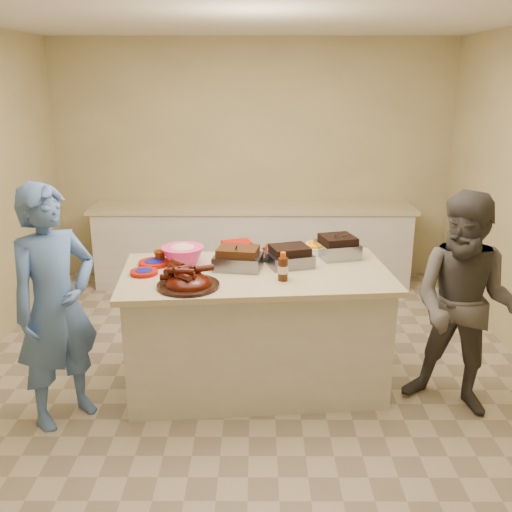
{
  "coord_description": "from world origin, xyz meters",
  "views": [
    {
      "loc": [
        0.06,
        -4.04,
        2.29
      ],
      "look_at": [
        0.04,
        -0.05,
        1.02
      ],
      "focal_mm": 40.0,
      "sensor_mm": 36.0,
      "label": 1
    }
  ],
  "objects_px": {
    "bbq_bottle_a": "(283,280)",
    "bbq_bottle_b": "(282,278)",
    "mustard_bottle": "(223,271)",
    "plastic_cup": "(160,262)",
    "guest_gray": "(453,406)",
    "rib_platter": "(188,287)",
    "roasting_pan": "(337,257)",
    "coleslaw_bowl": "(183,263)",
    "island": "(256,383)",
    "guest_blue": "(68,416)"
  },
  "relations": [
    {
      "from": "bbq_bottle_b",
      "to": "guest_gray",
      "type": "xyz_separation_m",
      "value": [
        1.25,
        -0.18,
        -0.92
      ]
    },
    {
      "from": "bbq_bottle_b",
      "to": "roasting_pan",
      "type": "bearing_deg",
      "value": 48.06
    },
    {
      "from": "bbq_bottle_b",
      "to": "guest_gray",
      "type": "relative_size",
      "value": 0.12
    },
    {
      "from": "bbq_bottle_a",
      "to": "plastic_cup",
      "type": "relative_size",
      "value": 2.16
    },
    {
      "from": "bbq_bottle_a",
      "to": "plastic_cup",
      "type": "bearing_deg",
      "value": 155.79
    },
    {
      "from": "island",
      "to": "rib_platter",
      "type": "relative_size",
      "value": 4.57
    },
    {
      "from": "roasting_pan",
      "to": "plastic_cup",
      "type": "height_order",
      "value": "roasting_pan"
    },
    {
      "from": "island",
      "to": "plastic_cup",
      "type": "bearing_deg",
      "value": 158.42
    },
    {
      "from": "roasting_pan",
      "to": "guest_blue",
      "type": "bearing_deg",
      "value": -172.72
    },
    {
      "from": "bbq_bottle_a",
      "to": "bbq_bottle_b",
      "type": "bearing_deg",
      "value": 91.56
    },
    {
      "from": "rib_platter",
      "to": "coleslaw_bowl",
      "type": "bearing_deg",
      "value": 100.91
    },
    {
      "from": "guest_gray",
      "to": "guest_blue",
      "type": "bearing_deg",
      "value": -147.56
    },
    {
      "from": "rib_platter",
      "to": "bbq_bottle_a",
      "type": "relative_size",
      "value": 2.08
    },
    {
      "from": "guest_blue",
      "to": "guest_gray",
      "type": "relative_size",
      "value": 1.05
    },
    {
      "from": "coleslaw_bowl",
      "to": "bbq_bottle_b",
      "type": "distance_m",
      "value": 0.82
    },
    {
      "from": "roasting_pan",
      "to": "guest_blue",
      "type": "xyz_separation_m",
      "value": [
        -1.97,
        -0.81,
        -0.92
      ]
    },
    {
      "from": "coleslaw_bowl",
      "to": "bbq_bottle_a",
      "type": "height_order",
      "value": "coleslaw_bowl"
    },
    {
      "from": "roasting_pan",
      "to": "guest_gray",
      "type": "height_order",
      "value": "roasting_pan"
    },
    {
      "from": "guest_blue",
      "to": "bbq_bottle_b",
      "type": "bearing_deg",
      "value": -37.22
    },
    {
      "from": "mustard_bottle",
      "to": "plastic_cup",
      "type": "bearing_deg",
      "value": 157.06
    },
    {
      "from": "coleslaw_bowl",
      "to": "guest_blue",
      "type": "height_order",
      "value": "coleslaw_bowl"
    },
    {
      "from": "island",
      "to": "rib_platter",
      "type": "bearing_deg",
      "value": -149.46
    },
    {
      "from": "roasting_pan",
      "to": "bbq_bottle_b",
      "type": "distance_m",
      "value": 0.68
    },
    {
      "from": "coleslaw_bowl",
      "to": "bbq_bottle_a",
      "type": "distance_m",
      "value": 0.84
    },
    {
      "from": "roasting_pan",
      "to": "coleslaw_bowl",
      "type": "relative_size",
      "value": 0.91
    },
    {
      "from": "bbq_bottle_b",
      "to": "plastic_cup",
      "type": "xyz_separation_m",
      "value": [
        -0.93,
        0.38,
        0.0
      ]
    },
    {
      "from": "roasting_pan",
      "to": "coleslaw_bowl",
      "type": "distance_m",
      "value": 1.21
    },
    {
      "from": "island",
      "to": "plastic_cup",
      "type": "relative_size",
      "value": 20.5
    },
    {
      "from": "rib_platter",
      "to": "roasting_pan",
      "type": "distance_m",
      "value": 1.29
    },
    {
      "from": "island",
      "to": "guest_blue",
      "type": "distance_m",
      "value": 1.4
    },
    {
      "from": "mustard_bottle",
      "to": "plastic_cup",
      "type": "distance_m",
      "value": 0.54
    },
    {
      "from": "island",
      "to": "coleslaw_bowl",
      "type": "height_order",
      "value": "coleslaw_bowl"
    },
    {
      "from": "coleslaw_bowl",
      "to": "bbq_bottle_b",
      "type": "height_order",
      "value": "coleslaw_bowl"
    },
    {
      "from": "mustard_bottle",
      "to": "guest_gray",
      "type": "height_order",
      "value": "mustard_bottle"
    },
    {
      "from": "island",
      "to": "bbq_bottle_a",
      "type": "distance_m",
      "value": 0.96
    },
    {
      "from": "mustard_bottle",
      "to": "guest_blue",
      "type": "xyz_separation_m",
      "value": [
        -1.08,
        -0.47,
        -0.92
      ]
    },
    {
      "from": "plastic_cup",
      "to": "island",
      "type": "bearing_deg",
      "value": -16.55
    },
    {
      "from": "bbq_bottle_b",
      "to": "plastic_cup",
      "type": "distance_m",
      "value": 1.0
    },
    {
      "from": "bbq_bottle_a",
      "to": "plastic_cup",
      "type": "distance_m",
      "value": 1.02
    },
    {
      "from": "bbq_bottle_b",
      "to": "plastic_cup",
      "type": "relative_size",
      "value": 1.92
    },
    {
      "from": "rib_platter",
      "to": "roasting_pan",
      "type": "bearing_deg",
      "value": 31.59
    },
    {
      "from": "bbq_bottle_a",
      "to": "mustard_bottle",
      "type": "height_order",
      "value": "bbq_bottle_a"
    },
    {
      "from": "guest_gray",
      "to": "bbq_bottle_a",
      "type": "bearing_deg",
      "value": -156.42
    },
    {
      "from": "bbq_bottle_a",
      "to": "guest_gray",
      "type": "height_order",
      "value": "bbq_bottle_a"
    },
    {
      "from": "mustard_bottle",
      "to": "plastic_cup",
      "type": "height_order",
      "value": "mustard_bottle"
    },
    {
      "from": "island",
      "to": "guest_blue",
      "type": "height_order",
      "value": "island"
    },
    {
      "from": "guest_gray",
      "to": "roasting_pan",
      "type": "bearing_deg",
      "value": 169.18
    },
    {
      "from": "island",
      "to": "plastic_cup",
      "type": "xyz_separation_m",
      "value": [
        -0.74,
        0.22,
        0.92
      ]
    },
    {
      "from": "bbq_bottle_b",
      "to": "bbq_bottle_a",
      "type": "bearing_deg",
      "value": -88.44
    },
    {
      "from": "bbq_bottle_a",
      "to": "rib_platter",
      "type": "bearing_deg",
      "value": -168.57
    }
  ]
}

